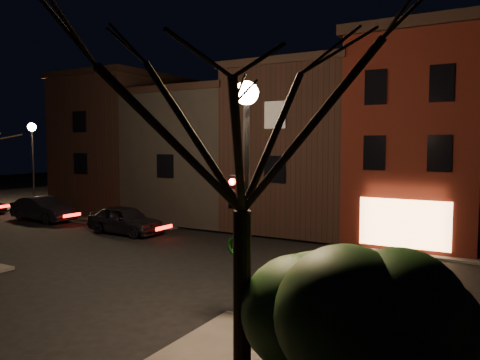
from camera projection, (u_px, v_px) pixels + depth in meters
name	position (u px, v px, depth m)	size (l,w,h in m)	color
ground	(190.00, 258.00, 20.57)	(120.00, 120.00, 0.00)	black
sidewalk_far_left	(147.00, 193.00, 47.80)	(30.00, 30.00, 0.12)	#2D2B28
corner_building	(421.00, 137.00, 24.36)	(6.50, 8.50, 10.50)	#4D140D
row_building_a	(311.00, 147.00, 28.52)	(7.30, 10.30, 9.40)	black
row_building_b	(212.00, 154.00, 32.17)	(7.80, 10.30, 8.40)	black
row_building_c	(133.00, 143.00, 35.73)	(7.30, 10.30, 9.90)	black
street_lamp_near	(246.00, 137.00, 11.90)	(0.60, 0.60, 6.48)	black
street_lamp_far	(32.00, 142.00, 34.99)	(0.60, 0.60, 6.48)	black
traffic_signal	(236.00, 225.00, 12.81)	(0.58, 0.38, 4.05)	black
bare_tree_right	(242.00, 85.00, 9.02)	(6.40, 6.40, 8.50)	black
evergreen_bush	(347.00, 325.00, 8.80)	(3.58, 3.58, 2.97)	black
parked_car_a	(125.00, 220.00, 26.15)	(1.88, 4.67, 1.59)	black
parked_car_b	(43.00, 209.00, 30.51)	(1.68, 4.80, 1.58)	black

